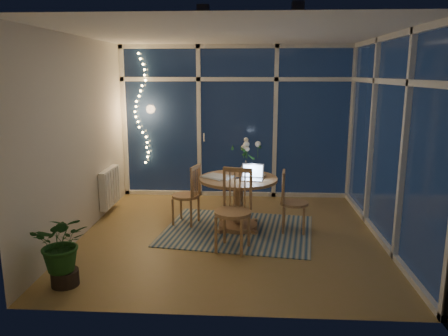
{
  "coord_description": "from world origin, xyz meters",
  "views": [
    {
      "loc": [
        0.22,
        -5.53,
        2.13
      ],
      "look_at": [
        -0.12,
        0.25,
        0.87
      ],
      "focal_mm": 35.0,
      "sensor_mm": 36.0,
      "label": 1
    }
  ],
  "objects_px": {
    "laptop": "(252,172)",
    "flower_vase": "(246,166)",
    "dining_table": "(238,203)",
    "chair_right": "(294,202)",
    "potted_plant": "(63,250)",
    "chair_left": "(186,194)",
    "chair_front": "(233,211)"
  },
  "relations": [
    {
      "from": "laptop",
      "to": "flower_vase",
      "type": "xyz_separation_m",
      "value": [
        -0.08,
        0.41,
        -0.0
      ]
    },
    {
      "from": "dining_table",
      "to": "flower_vase",
      "type": "relative_size",
      "value": 5.11
    },
    {
      "from": "chair_right",
      "to": "laptop",
      "type": "height_order",
      "value": "laptop"
    },
    {
      "from": "laptop",
      "to": "potted_plant",
      "type": "distance_m",
      "value": 2.57
    },
    {
      "from": "chair_left",
      "to": "dining_table",
      "type": "bearing_deg",
      "value": 94.4
    },
    {
      "from": "chair_right",
      "to": "chair_front",
      "type": "relative_size",
      "value": 0.85
    },
    {
      "from": "laptop",
      "to": "potted_plant",
      "type": "xyz_separation_m",
      "value": [
        -1.9,
        -1.66,
        -0.46
      ]
    },
    {
      "from": "dining_table",
      "to": "chair_right",
      "type": "height_order",
      "value": "chair_right"
    },
    {
      "from": "dining_table",
      "to": "chair_front",
      "type": "distance_m",
      "value": 0.78
    },
    {
      "from": "chair_right",
      "to": "flower_vase",
      "type": "distance_m",
      "value": 0.86
    },
    {
      "from": "potted_plant",
      "to": "chair_left",
      "type": "bearing_deg",
      "value": 63.25
    },
    {
      "from": "chair_left",
      "to": "laptop",
      "type": "relative_size",
      "value": 2.96
    },
    {
      "from": "dining_table",
      "to": "chair_right",
      "type": "distance_m",
      "value": 0.77
    },
    {
      "from": "chair_right",
      "to": "chair_left",
      "type": "bearing_deg",
      "value": 88.0
    },
    {
      "from": "chair_front",
      "to": "chair_left",
      "type": "bearing_deg",
      "value": 143.33
    },
    {
      "from": "chair_left",
      "to": "flower_vase",
      "type": "bearing_deg",
      "value": 115.17
    },
    {
      "from": "dining_table",
      "to": "chair_left",
      "type": "bearing_deg",
      "value": 168.98
    },
    {
      "from": "potted_plant",
      "to": "chair_right",
      "type": "bearing_deg",
      "value": 34.29
    },
    {
      "from": "dining_table",
      "to": "potted_plant",
      "type": "relative_size",
      "value": 1.41
    },
    {
      "from": "dining_table",
      "to": "chair_front",
      "type": "bearing_deg",
      "value": -93.28
    },
    {
      "from": "chair_left",
      "to": "flower_vase",
      "type": "xyz_separation_m",
      "value": [
        0.86,
        0.15,
        0.39
      ]
    },
    {
      "from": "potted_plant",
      "to": "dining_table",
      "type": "bearing_deg",
      "value": 45.88
    },
    {
      "from": "chair_left",
      "to": "potted_plant",
      "type": "height_order",
      "value": "chair_left"
    },
    {
      "from": "chair_left",
      "to": "chair_front",
      "type": "relative_size",
      "value": 0.87
    },
    {
      "from": "dining_table",
      "to": "chair_right",
      "type": "bearing_deg",
      "value": -6.1
    },
    {
      "from": "chair_left",
      "to": "chair_front",
      "type": "height_order",
      "value": "chair_front"
    },
    {
      "from": "dining_table",
      "to": "chair_front",
      "type": "height_order",
      "value": "chair_front"
    },
    {
      "from": "chair_front",
      "to": "flower_vase",
      "type": "distance_m",
      "value": 1.12
    },
    {
      "from": "dining_table",
      "to": "chair_left",
      "type": "relative_size",
      "value": 1.21
    },
    {
      "from": "chair_right",
      "to": "flower_vase",
      "type": "xyz_separation_m",
      "value": [
        -0.66,
        0.38,
        0.41
      ]
    },
    {
      "from": "chair_left",
      "to": "chair_right",
      "type": "bearing_deg",
      "value": 96.86
    },
    {
      "from": "flower_vase",
      "to": "potted_plant",
      "type": "relative_size",
      "value": 0.28
    }
  ]
}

